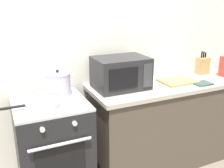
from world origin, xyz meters
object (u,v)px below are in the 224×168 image
cutting_board (178,81)px  oven_mitt (202,83)px  frying_pan (42,104)px  stock_pot (58,84)px  knife_block (202,66)px  stove (53,150)px  microwave (121,73)px  pasta_box (224,66)px

cutting_board → oven_mitt: cutting_board is taller
frying_pan → stock_pot: bearing=47.0°
stock_pot → knife_block: (1.66, 0.03, -0.01)m
oven_mitt → stove: bearing=173.9°
oven_mitt → knife_block: bearing=48.2°
oven_mitt → microwave: bearing=163.4°
microwave → cutting_board: bearing=-7.2°
knife_block → stove: bearing=-175.4°
cutting_board → pasta_box: bearing=-2.9°
frying_pan → knife_block: 1.85m
pasta_box → microwave: bearing=174.9°
stove → knife_block: bearing=4.6°
stove → cutting_board: (1.32, 0.00, 0.47)m
knife_block → oven_mitt: size_ratio=1.46×
stove → stock_pot: size_ratio=3.02×
stove → knife_block: (1.77, 0.14, 0.56)m
cutting_board → oven_mitt: size_ratio=2.00×
pasta_box → knife_block: bearing=131.6°
stove → cutting_board: cutting_board is taller
microwave → pasta_box: 1.22m
stock_pot → pasta_box: size_ratio=1.38×
oven_mitt → cutting_board: bearing=138.3°
stove → oven_mitt: size_ratio=5.11×
pasta_box → oven_mitt: bearing=-162.8°
stove → frying_pan: 0.50m
stove → microwave: microwave is taller
stock_pot → knife_block: 1.66m
microwave → pasta_box: microwave is taller
stove → pasta_box: (1.92, -0.03, 0.57)m
knife_block → stock_pot: bearing=-179.0°
cutting_board → stove: bearing=-180.0°
pasta_box → cutting_board: bearing=177.1°
stove → oven_mitt: oven_mitt is taller
oven_mitt → pasta_box: bearing=17.2°
knife_block → pasta_box: 0.23m
frying_pan → microwave: bearing=11.6°
frying_pan → pasta_box: 1.99m
oven_mitt → stock_pot: bearing=168.9°
stock_pot → pasta_box: 1.81m
stock_pot → frying_pan: stock_pot is taller
microwave → pasta_box: (1.22, -0.11, -0.04)m
stove → frying_pan: frying_pan is taller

